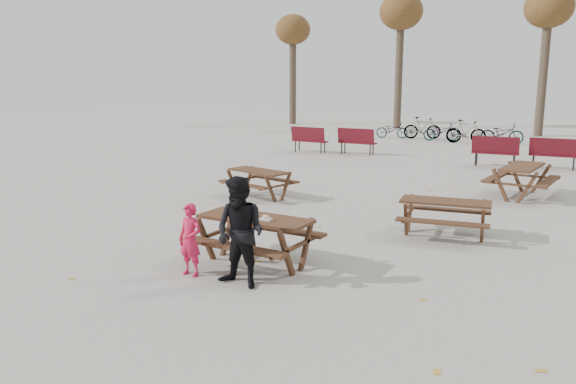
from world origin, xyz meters
The scene contains 14 objects.
ground centered at (0.00, 0.00, 0.00)m, with size 80.00×80.00×0.00m, color gray.
main_picnic_table centered at (0.00, 0.00, 0.59)m, with size 1.80×1.45×0.78m.
food_tray centered at (0.26, -0.09, 0.79)m, with size 0.18×0.11×0.04m, color silver.
bread_roll centered at (0.26, -0.09, 0.83)m, with size 0.14×0.06×0.05m, color tan.
soda_bottle centered at (-0.15, -0.09, 0.85)m, with size 0.07×0.07×0.17m.
child centered at (-0.56, -0.89, 0.55)m, with size 0.40×0.26×1.09m, color #CD1942.
adult centered at (0.35, -0.89, 0.79)m, with size 0.76×0.60×1.57m, color black.
picnic_table_east centered at (2.11, 3.12, 0.35)m, with size 1.61×1.30×0.69m, color #392414, non-canonical shape.
picnic_table_north centered at (-2.83, 4.32, 0.34)m, with size 1.59×1.28×0.68m, color #392414, non-canonical shape.
picnic_table_far centered at (2.74, 7.70, 0.40)m, with size 1.84×1.48×0.79m, color #392414, non-canonical shape.
park_bench_row centered at (-1.49, 12.84, 0.52)m, with size 10.48×1.04×1.03m.
bicycle_row centered at (-2.29, 19.70, 0.48)m, with size 6.99×1.83×1.07m.
tree_row centered at (0.90, 25.15, 6.19)m, with size 32.17×3.52×8.26m.
fallen_leaves centered at (0.50, 2.50, 0.00)m, with size 11.00×11.00×0.01m, color #B28A2A, non-canonical shape.
Camera 1 is at (4.80, -7.02, 2.88)m, focal length 35.00 mm.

